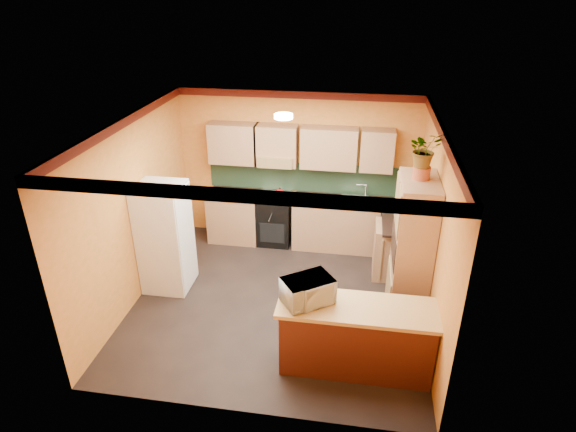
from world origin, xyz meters
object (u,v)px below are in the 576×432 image
object	(u,v)px
base_cabinets_back	(309,222)
pantry	(411,252)
fridge	(165,237)
microwave	(308,291)
breakfast_bar	(356,339)
stove	(275,219)

from	to	relation	value
base_cabinets_back	pantry	distance (m)	2.52
base_cabinets_back	fridge	xyz separation A→B (m)	(-2.01, -1.64, 0.41)
base_cabinets_back	microwave	xyz separation A→B (m)	(0.32, -3.01, 0.65)
fridge	breakfast_bar	xyz separation A→B (m)	(2.93, -1.37, -0.41)
fridge	breakfast_bar	world-z (taller)	fridge
microwave	base_cabinets_back	bearing A→B (deg)	60.63
base_cabinets_back	pantry	xyz separation A→B (m)	(1.59, -1.86, 0.61)
stove	breakfast_bar	distance (m)	3.38
stove	fridge	bearing A→B (deg)	-130.13
fridge	pantry	distance (m)	3.61
pantry	microwave	size ratio (longest dim) A/B	3.68
breakfast_bar	microwave	world-z (taller)	microwave
stove	microwave	distance (m)	3.22
fridge	breakfast_bar	size ratio (longest dim) A/B	0.94
base_cabinets_back	stove	xyz separation A→B (m)	(-0.62, -0.00, 0.02)
stove	pantry	distance (m)	2.96
pantry	breakfast_bar	distance (m)	1.46
fridge	pantry	world-z (taller)	pantry
stove	breakfast_bar	size ratio (longest dim) A/B	0.51
stove	microwave	bearing A→B (deg)	-72.54
stove	pantry	xyz separation A→B (m)	(2.22, -1.86, 0.59)
microwave	stove	bearing A→B (deg)	71.99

